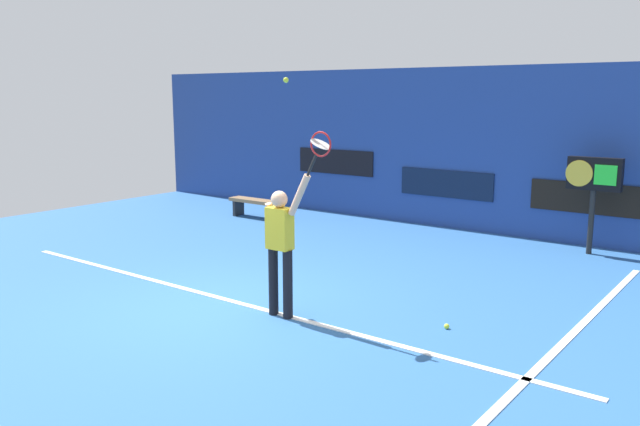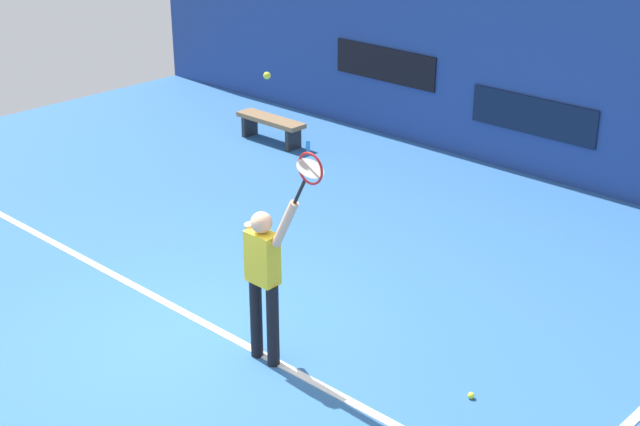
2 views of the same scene
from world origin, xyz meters
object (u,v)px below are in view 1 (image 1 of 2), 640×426
Objects in this scene: scoreboard_clock at (594,179)px; court_bench at (255,204)px; tennis_ball at (286,80)px; water_bottle at (284,217)px; tennis_player at (280,242)px; spare_ball at (447,326)px; tennis_racket at (320,147)px.

court_bench is (-7.37, -1.11, -1.07)m from scoreboard_clock.
tennis_ball is at bearing -43.78° from court_bench.
court_bench is 0.92m from water_bottle.
tennis_player is 1.08× the size of scoreboard_clock.
tennis_player is at bearing -155.71° from spare_ball.
tennis_ball reaches higher than scoreboard_clock.
court_bench is 5.83× the size of water_bottle.
tennis_ball reaches higher than tennis_player.
tennis_racket is 9.04× the size of spare_ball.
tennis_racket is 6.35m from scoreboard_clock.
tennis_ball is 1.00× the size of spare_ball.
spare_ball is (-0.35, -5.16, -1.37)m from scoreboard_clock.
court_bench reaches higher than spare_ball.
tennis_player is 1.43m from tennis_racket.
court_bench is (-5.04, 4.95, -0.67)m from tennis_player.
scoreboard_clock is (2.33, 6.06, 0.40)m from tennis_player.
court_bench reaches higher than water_bottle.
tennis_player is 8.11× the size of water_bottle.
court_bench is (-5.17, 4.96, -2.75)m from tennis_ball.
tennis_racket is 7.23m from water_bottle.
tennis_racket reaches higher than tennis_player.
tennis_player reaches higher than spare_ball.
tennis_racket reaches higher than water_bottle.
water_bottle is 7.35m from spare_ball.
spare_ball is (1.98, 0.89, -0.98)m from tennis_player.
tennis_racket is at bearing -45.92° from water_bottle.
scoreboard_clock reaches higher than water_bottle.
tennis_player is 6.50m from scoreboard_clock.
tennis_player is at bearing -50.02° from water_bottle.
tennis_player is 2.38m from spare_ball.
spare_ball is (1.33, 0.90, -2.26)m from tennis_racket.
scoreboard_clock is (2.20, 6.07, -1.68)m from tennis_ball.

